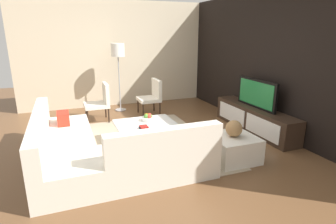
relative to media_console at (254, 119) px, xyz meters
The scene contains 15 objects.
ground_plane 2.41m from the media_console, 90.00° to the right, with size 14.00×14.00×0.00m, color brown.
feature_wall_back 1.19m from the media_console, 90.00° to the left, with size 6.40×0.12×2.80m, color black.
side_wall_left 4.05m from the media_console, 145.54° to the right, with size 0.12×5.20×2.80m, color beige.
area_rug 2.41m from the media_console, 92.39° to the right, with size 3.08×2.52×0.01m, color tan.
media_console is the anchor object (origin of this frame).
television 0.54m from the media_console, 90.00° to the left, with size 1.14×0.06×0.58m.
sectional_couch 3.31m from the media_console, 80.58° to the right, with size 2.54×2.43×0.81m.
coffee_table 2.30m from the media_console, 92.49° to the right, with size 0.99×1.08×0.38m.
accent_chair_near 3.41m from the media_console, 122.14° to the right, with size 0.54×0.54×0.87m.
floor_lamp 3.62m from the media_console, 137.85° to the right, with size 0.33×0.33×1.72m.
ottoman 1.58m from the media_console, 49.68° to the right, with size 0.70×0.70×0.40m, color silver.
fruit_bowl 2.23m from the media_console, 97.37° to the right, with size 0.28×0.28×0.14m.
accent_chair_far 2.52m from the media_console, 140.23° to the right, with size 0.56×0.51×0.87m.
decorative_ball 1.60m from the media_console, 49.68° to the right, with size 0.26×0.26×0.26m, color #997247.
book_stack 2.42m from the media_console, 87.03° to the right, with size 0.16×0.14×0.05m.
Camera 1 is at (4.44, -1.22, 1.98)m, focal length 29.39 mm.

